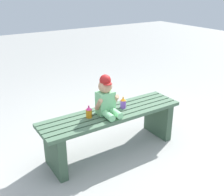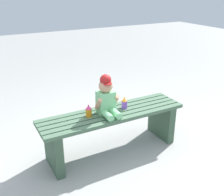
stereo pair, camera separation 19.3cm
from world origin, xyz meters
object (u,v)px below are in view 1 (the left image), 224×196
at_px(sippy_cup_left, 89,112).
at_px(sippy_cup_right, 123,103).
at_px(park_bench, 112,125).
at_px(child_figure, 106,97).

height_order(sippy_cup_left, sippy_cup_right, same).
bearing_deg(park_bench, sippy_cup_left, 174.68).
height_order(park_bench, child_figure, child_figure).
xyz_separation_m(child_figure, sippy_cup_left, (-0.18, 0.02, -0.12)).
bearing_deg(park_bench, child_figure, -179.16).
bearing_deg(child_figure, sippy_cup_left, 172.44).
distance_m(park_bench, sippy_cup_left, 0.33).
xyz_separation_m(sippy_cup_left, sippy_cup_right, (0.40, 0.00, 0.00)).
bearing_deg(park_bench, sippy_cup_right, 8.81).
bearing_deg(sippy_cup_right, child_figure, -173.63).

